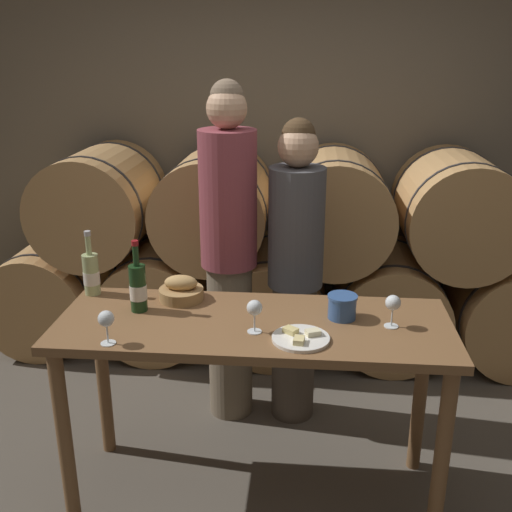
# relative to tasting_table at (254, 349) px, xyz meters

# --- Properties ---
(ground_plane) EXTENTS (10.00, 10.00, 0.00)m
(ground_plane) POSITION_rel_tasting_table_xyz_m (0.00, 0.00, -0.75)
(ground_plane) COLOR #564F44
(stone_wall_back) EXTENTS (10.00, 0.12, 3.20)m
(stone_wall_back) POSITION_rel_tasting_table_xyz_m (0.00, 2.02, 0.85)
(stone_wall_back) COLOR #706656
(stone_wall_back) RESTS_ON ground_plane
(barrel_stack) EXTENTS (3.81, 0.85, 1.36)m
(barrel_stack) POSITION_rel_tasting_table_xyz_m (-0.00, 1.48, -0.11)
(barrel_stack) COLOR tan
(barrel_stack) RESTS_ON ground_plane
(tasting_table) EXTENTS (1.67, 0.62, 0.88)m
(tasting_table) POSITION_rel_tasting_table_xyz_m (0.00, 0.00, 0.00)
(tasting_table) COLOR brown
(tasting_table) RESTS_ON ground_plane
(person_left) EXTENTS (0.30, 0.30, 1.84)m
(person_left) POSITION_rel_tasting_table_xyz_m (-0.19, 0.66, 0.21)
(person_left) COLOR #756651
(person_left) RESTS_ON ground_plane
(person_right) EXTENTS (0.29, 0.29, 1.66)m
(person_right) POSITION_rel_tasting_table_xyz_m (0.16, 0.66, 0.12)
(person_right) COLOR #4C4238
(person_right) RESTS_ON ground_plane
(wine_bottle_red) EXTENTS (0.08, 0.08, 0.32)m
(wine_bottle_red) POSITION_rel_tasting_table_xyz_m (-0.51, 0.07, 0.24)
(wine_bottle_red) COLOR #193819
(wine_bottle_red) RESTS_ON tasting_table
(wine_bottle_white) EXTENTS (0.08, 0.08, 0.31)m
(wine_bottle_white) POSITION_rel_tasting_table_xyz_m (-0.78, 0.23, 0.23)
(wine_bottle_white) COLOR #ADBC7F
(wine_bottle_white) RESTS_ON tasting_table
(blue_crock) EXTENTS (0.13, 0.13, 0.10)m
(blue_crock) POSITION_rel_tasting_table_xyz_m (0.37, 0.07, 0.19)
(blue_crock) COLOR #335693
(blue_crock) RESTS_ON tasting_table
(bread_basket) EXTENTS (0.20, 0.20, 0.12)m
(bread_basket) POSITION_rel_tasting_table_xyz_m (-0.35, 0.20, 0.18)
(bread_basket) COLOR #A87F4C
(bread_basket) RESTS_ON tasting_table
(cheese_plate) EXTENTS (0.23, 0.23, 0.04)m
(cheese_plate) POSITION_rel_tasting_table_xyz_m (0.20, -0.15, 0.14)
(cheese_plate) COLOR white
(cheese_plate) RESTS_ON tasting_table
(wine_glass_far_left) EXTENTS (0.06, 0.06, 0.14)m
(wine_glass_far_left) POSITION_rel_tasting_table_xyz_m (-0.55, -0.25, 0.23)
(wine_glass_far_left) COLOR white
(wine_glass_far_left) RESTS_ON tasting_table
(wine_glass_left) EXTENTS (0.06, 0.06, 0.14)m
(wine_glass_left) POSITION_rel_tasting_table_xyz_m (0.01, -0.10, 0.23)
(wine_glass_left) COLOR white
(wine_glass_left) RESTS_ON tasting_table
(wine_glass_center) EXTENTS (0.06, 0.06, 0.14)m
(wine_glass_center) POSITION_rel_tasting_table_xyz_m (0.57, 0.00, 0.23)
(wine_glass_center) COLOR white
(wine_glass_center) RESTS_ON tasting_table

